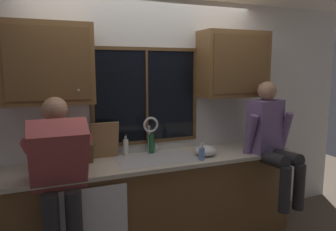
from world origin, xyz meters
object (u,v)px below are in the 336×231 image
object	(u,v)px
person_standing	(60,176)
soap_dispenser	(202,153)
person_sitting_on_counter	(271,136)
cutting_board	(105,140)
bottle_tall_clear	(151,143)
bottle_green_glass	(126,147)
knife_block	(86,152)
mixing_bowl	(205,151)

from	to	relation	value
person_standing	soap_dispenser	distance (m)	1.35
person_sitting_on_counter	soap_dispenser	size ratio (longest dim) A/B	7.31
cutting_board	bottle_tall_clear	distance (m)	0.50
bottle_green_glass	knife_block	bearing A→B (deg)	-164.54
person_standing	knife_block	xyz separation A→B (m)	(0.27, 0.45, 0.06)
person_sitting_on_counter	knife_block	size ratio (longest dim) A/B	3.92
bottle_tall_clear	bottle_green_glass	bearing A→B (deg)	175.91
person_sitting_on_counter	mixing_bowl	bearing A→B (deg)	164.45
person_standing	cutting_board	bearing A→B (deg)	49.17
person_standing	bottle_green_glass	bearing A→B (deg)	39.41
cutting_board	bottle_tall_clear	bearing A→B (deg)	0.55
bottle_green_glass	bottle_tall_clear	bearing A→B (deg)	-4.09
cutting_board	person_standing	bearing A→B (deg)	-130.83
bottle_green_glass	person_standing	bearing A→B (deg)	-140.59
mixing_bowl	soap_dispenser	xyz separation A→B (m)	(-0.11, -0.13, 0.01)
soap_dispenser	bottle_green_glass	distance (m)	0.79
knife_block	bottle_tall_clear	distance (m)	0.70
person_standing	soap_dispenser	bearing A→B (deg)	5.13
person_sitting_on_counter	mixing_bowl	xyz separation A→B (m)	(-0.68, 0.19, -0.13)
person_standing	cutting_board	world-z (taller)	person_standing
bottle_tall_clear	person_sitting_on_counter	bearing A→B (deg)	-22.40
mixing_bowl	bottle_green_glass	xyz separation A→B (m)	(-0.77, 0.32, 0.04)
bottle_tall_clear	person_standing	bearing A→B (deg)	-150.38
mixing_bowl	knife_block	bearing A→B (deg)	170.46
person_standing	soap_dispenser	world-z (taller)	person_standing
person_standing	mixing_bowl	distance (m)	1.48
knife_block	cutting_board	world-z (taller)	cutting_board
person_sitting_on_counter	soap_dispenser	distance (m)	0.81
person_standing	bottle_green_glass	xyz separation A→B (m)	(0.69, 0.57, 0.04)
bottle_green_glass	person_sitting_on_counter	bearing A→B (deg)	-19.20
mixing_bowl	bottle_green_glass	distance (m)	0.83
person_standing	cutting_board	distance (m)	0.73
person_standing	knife_block	size ratio (longest dim) A/B	4.95
person_standing	bottle_green_glass	world-z (taller)	person_standing
cutting_board	soap_dispenser	distance (m)	0.98
knife_block	bottle_green_glass	world-z (taller)	knife_block
person_sitting_on_counter	bottle_tall_clear	bearing A→B (deg)	157.60
cutting_board	bottle_tall_clear	world-z (taller)	cutting_board
cutting_board	mixing_bowl	xyz separation A→B (m)	(0.99, -0.29, -0.13)
person_sitting_on_counter	knife_block	world-z (taller)	person_sitting_on_counter
knife_block	person_sitting_on_counter	bearing A→B (deg)	-11.77
cutting_board	bottle_tall_clear	size ratio (longest dim) A/B	1.39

